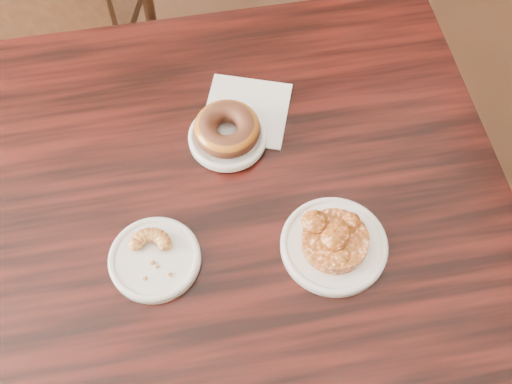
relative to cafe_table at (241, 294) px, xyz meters
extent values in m
plane|color=black|center=(-0.02, 0.15, -0.38)|extent=(5.00, 5.00, 0.00)
cube|color=black|center=(0.00, 0.00, 0.00)|extent=(0.97, 0.97, 0.75)
cube|color=white|center=(0.05, 0.22, 0.38)|extent=(0.20, 0.20, 0.00)
cylinder|color=white|center=(0.01, 0.16, 0.38)|extent=(0.14, 0.14, 0.01)
cylinder|color=silver|center=(-0.15, -0.06, 0.38)|extent=(0.15, 0.15, 0.01)
cylinder|color=white|center=(0.15, -0.09, 0.38)|extent=(0.18, 0.18, 0.01)
torus|color=#8E4F14|center=(0.01, 0.16, 0.41)|extent=(0.12, 0.12, 0.04)
camera|label=1|loc=(-0.06, -0.51, 1.35)|focal=45.00mm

